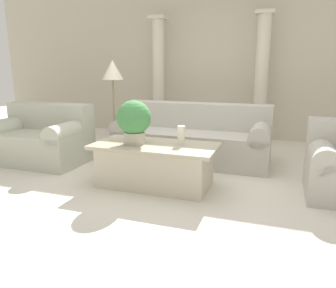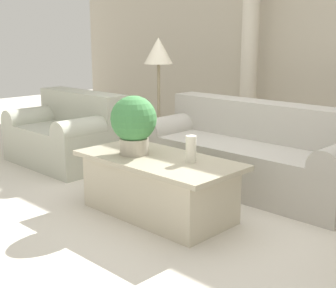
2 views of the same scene
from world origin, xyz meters
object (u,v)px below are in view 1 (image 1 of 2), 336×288
object	(u,v)px
coffee_table	(155,165)
floor_lamp	(113,77)
potted_plant	(134,120)
sofa_long	(192,138)
loveseat	(42,138)

from	to	relation	value
coffee_table	floor_lamp	size ratio (longest dim) A/B	0.97
coffee_table	floor_lamp	xyz separation A→B (m)	(-1.12, 1.13, 0.95)
potted_plant	floor_lamp	size ratio (longest dim) A/B	0.34
sofa_long	coffee_table	world-z (taller)	sofa_long
potted_plant	floor_lamp	world-z (taller)	floor_lamp
sofa_long	floor_lamp	xyz separation A→B (m)	(-1.25, -0.05, 0.87)
loveseat	floor_lamp	distance (m)	1.39
coffee_table	potted_plant	world-z (taller)	potted_plant
potted_plant	floor_lamp	distance (m)	1.54
sofa_long	coffee_table	xyz separation A→B (m)	(-0.13, -1.18, -0.08)
coffee_table	potted_plant	size ratio (longest dim) A/B	2.84
loveseat	potted_plant	xyz separation A→B (m)	(1.72, -0.48, 0.43)
sofa_long	floor_lamp	distance (m)	1.53
coffee_table	potted_plant	xyz separation A→B (m)	(-0.23, -0.06, 0.52)
sofa_long	coffee_table	distance (m)	1.19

